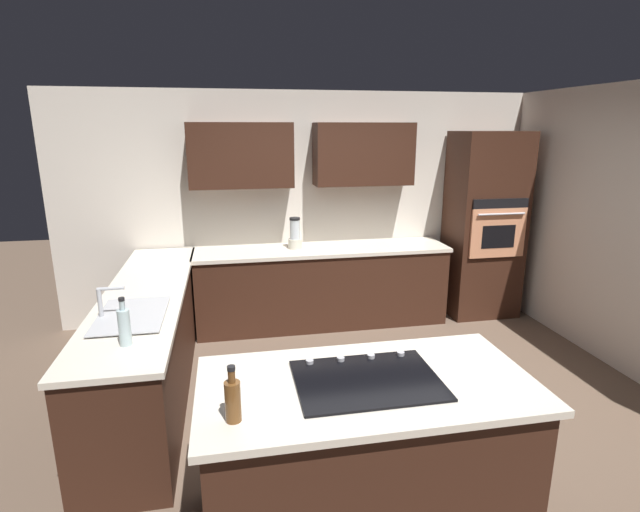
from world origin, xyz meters
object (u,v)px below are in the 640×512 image
object	(u,v)px
sink_unit	(130,315)
dish_soap_bottle	(124,326)
cooktop	(367,379)
wall_oven	(484,226)
oil_bottle	(233,399)
blender	(295,235)

from	to	relation	value
sink_unit	dish_soap_bottle	size ratio (longest dim) A/B	2.25
sink_unit	cooktop	bearing A→B (deg)	139.83
cooktop	sink_unit	bearing A→B (deg)	-40.17
cooktop	dish_soap_bottle	world-z (taller)	dish_soap_bottle
wall_oven	oil_bottle	world-z (taller)	wall_oven
cooktop	dish_soap_bottle	bearing A→B (deg)	-27.58
wall_oven	oil_bottle	bearing A→B (deg)	46.65
oil_bottle	sink_unit	bearing A→B (deg)	-63.81
sink_unit	dish_soap_bottle	world-z (taller)	dish_soap_bottle
blender	dish_soap_bottle	distance (m)	2.64
blender	oil_bottle	world-z (taller)	blender
oil_bottle	blender	bearing A→B (deg)	-102.94
cooktop	blender	bearing A→B (deg)	-90.62
sink_unit	blender	size ratio (longest dim) A/B	2.01
dish_soap_bottle	oil_bottle	size ratio (longest dim) A/B	1.13
wall_oven	cooktop	distance (m)	3.71
cooktop	blender	xyz separation A→B (m)	(-0.03, -2.96, 0.14)
blender	cooktop	bearing A→B (deg)	89.38
sink_unit	blender	world-z (taller)	blender
sink_unit	oil_bottle	bearing A→B (deg)	116.19
wall_oven	blender	xyz separation A→B (m)	(2.25, -0.03, -0.03)
cooktop	oil_bottle	world-z (taller)	oil_bottle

